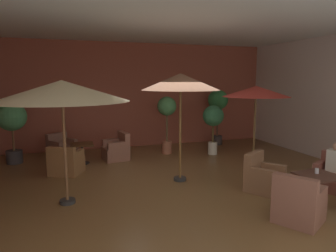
% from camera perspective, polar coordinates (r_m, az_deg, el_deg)
% --- Properties ---
extents(ground_plane, '(10.68, 8.77, 0.02)m').
position_cam_1_polar(ground_plane, '(8.05, 1.00, -9.99)').
color(ground_plane, brown).
extents(wall_back_brick, '(10.68, 0.08, 3.92)m').
position_cam_1_polar(wall_back_brick, '(11.84, -5.98, 5.65)').
color(wall_back_brick, '#984A38').
rests_on(wall_back_brick, ground_plane).
extents(ceiling_slab, '(10.68, 8.77, 0.06)m').
position_cam_1_polar(ceiling_slab, '(7.76, 1.08, 18.93)').
color(ceiling_slab, silver).
rests_on(ceiling_slab, wall_back_brick).
extents(cafe_table_front_left, '(0.82, 0.82, 0.62)m').
position_cam_1_polar(cafe_table_front_left, '(7.15, 26.03, -9.03)').
color(cafe_table_front_left, black).
rests_on(cafe_table_front_left, ground_plane).
extents(armchair_front_left_north, '(1.02, 1.05, 0.85)m').
position_cam_1_polar(armchair_front_left_north, '(8.25, 28.55, -8.24)').
color(armchair_front_left_north, '#924E41').
rests_on(armchair_front_left_north, ground_plane).
extents(armchair_front_left_east, '(1.03, 1.05, 0.88)m').
position_cam_1_polar(armchair_front_left_east, '(7.53, 17.28, -9.12)').
color(armchair_front_left_east, '#885F41').
rests_on(armchair_front_left_east, ground_plane).
extents(armchair_front_left_south, '(1.02, 1.02, 0.92)m').
position_cam_1_polar(armchair_front_left_south, '(6.16, 22.98, -13.23)').
color(armchair_front_left_south, brown).
rests_on(armchair_front_left_south, ground_plane).
extents(cafe_table_front_right, '(0.68, 0.68, 0.62)m').
position_cam_1_polar(cafe_table_front_right, '(9.80, -15.60, -4.11)').
color(cafe_table_front_right, black).
rests_on(cafe_table_front_right, ground_plane).
extents(armchair_front_right_north, '(1.03, 1.05, 0.80)m').
position_cam_1_polar(armchair_front_right_north, '(10.71, -19.05, -4.03)').
color(armchair_front_right_north, brown).
rests_on(armchair_front_right_north, ground_plane).
extents(armchair_front_right_east, '(1.01, 1.00, 0.80)m').
position_cam_1_polar(armchair_front_right_east, '(8.88, -18.35, -6.55)').
color(armchair_front_right_east, olive).
rests_on(armchair_front_right_east, ground_plane).
extents(armchair_front_right_south, '(0.85, 0.88, 0.88)m').
position_cam_1_polar(armchair_front_right_south, '(10.09, -9.47, -4.34)').
color(armchair_front_right_south, '#8F5A47').
rests_on(armchair_front_right_south, ground_plane).
extents(patio_umbrella_tall_red, '(1.94, 1.94, 2.38)m').
position_cam_1_polar(patio_umbrella_tall_red, '(9.34, 15.97, 6.05)').
color(patio_umbrella_tall_red, '#2D2D2D').
rests_on(patio_umbrella_tall_red, ground_plane).
extents(patio_umbrella_center_beige, '(1.94, 1.94, 2.71)m').
position_cam_1_polar(patio_umbrella_center_beige, '(7.60, 2.32, 8.04)').
color(patio_umbrella_center_beige, '#2D2D2D').
rests_on(patio_umbrella_center_beige, ground_plane).
extents(patio_umbrella_near_wall, '(2.66, 2.66, 2.54)m').
position_cam_1_polar(patio_umbrella_near_wall, '(6.47, -19.03, 6.08)').
color(patio_umbrella_near_wall, '#2D2D2D').
rests_on(patio_umbrella_near_wall, ground_plane).
extents(potted_tree_left_corner, '(0.65, 0.65, 1.99)m').
position_cam_1_polar(potted_tree_left_corner, '(10.56, -0.21, 2.46)').
color(potted_tree_left_corner, '#A55F43').
rests_on(potted_tree_left_corner, ground_plane).
extents(potted_tree_mid_left, '(0.88, 0.88, 1.89)m').
position_cam_1_polar(potted_tree_mid_left, '(10.45, -26.93, 0.78)').
color(potted_tree_mid_left, '#383437').
rests_on(potted_tree_mid_left, ground_plane).
extents(potted_tree_mid_right, '(0.79, 0.79, 2.17)m').
position_cam_1_polar(potted_tree_mid_right, '(12.24, 9.20, 4.00)').
color(potted_tree_mid_right, '#3D3535').
rests_on(potted_tree_mid_right, ground_plane).
extents(potted_tree_right_corner, '(0.72, 0.72, 1.69)m').
position_cam_1_polar(potted_tree_right_corner, '(10.61, 8.36, 1.24)').
color(potted_tree_right_corner, beige).
rests_on(potted_tree_right_corner, ground_plane).
extents(patron_blue_shirt, '(0.39, 0.45, 0.69)m').
position_cam_1_polar(patron_blue_shirt, '(8.11, 28.69, -5.40)').
color(patron_blue_shirt, silver).
rests_on(patron_blue_shirt, ground_plane).
extents(iced_drink_cup, '(0.08, 0.08, 0.11)m').
position_cam_1_polar(iced_drink_cup, '(7.18, 25.83, -7.49)').
color(iced_drink_cup, white).
rests_on(iced_drink_cup, cafe_table_front_left).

